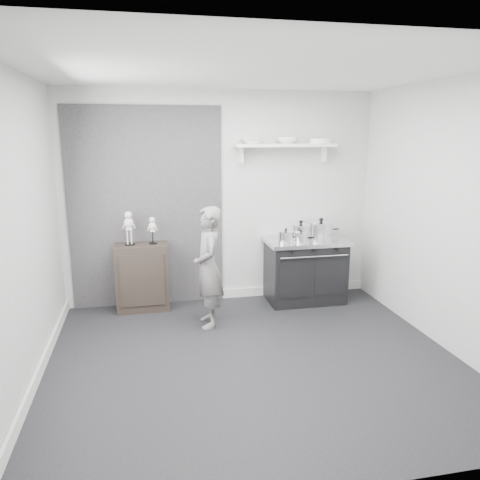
# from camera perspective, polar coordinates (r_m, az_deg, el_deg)

# --- Properties ---
(ground) EXTENTS (4.00, 4.00, 0.00)m
(ground) POSITION_cam_1_polar(r_m,az_deg,el_deg) (4.75, 1.58, -14.33)
(ground) COLOR black
(ground) RESTS_ON ground
(room_shell) EXTENTS (4.02, 3.62, 2.71)m
(room_shell) POSITION_cam_1_polar(r_m,az_deg,el_deg) (4.38, 0.12, 5.91)
(room_shell) COLOR silver
(room_shell) RESTS_ON ground
(wall_shelf) EXTENTS (1.30, 0.26, 0.24)m
(wall_shelf) POSITION_cam_1_polar(r_m,az_deg,el_deg) (6.05, 5.51, 11.33)
(wall_shelf) COLOR white
(wall_shelf) RESTS_ON room_shell
(stove) EXTENTS (1.03, 0.65, 0.83)m
(stove) POSITION_cam_1_polar(r_m,az_deg,el_deg) (6.19, 7.94, -3.65)
(stove) COLOR black
(stove) RESTS_ON ground
(side_cabinet) EXTENTS (0.64, 0.38, 0.84)m
(side_cabinet) POSITION_cam_1_polar(r_m,az_deg,el_deg) (5.98, -11.83, -4.41)
(side_cabinet) COLOR black
(side_cabinet) RESTS_ON ground
(child) EXTENTS (0.33, 0.50, 1.38)m
(child) POSITION_cam_1_polar(r_m,az_deg,el_deg) (5.29, -3.88, -3.34)
(child) COLOR slate
(child) RESTS_ON ground
(pot_front_left) EXTENTS (0.29, 0.20, 0.18)m
(pot_front_left) POSITION_cam_1_polar(r_m,az_deg,el_deg) (5.88, 5.60, 0.41)
(pot_front_left) COLOR white
(pot_front_left) RESTS_ON stove
(pot_back_left) EXTENTS (0.38, 0.29, 0.23)m
(pot_back_left) POSITION_cam_1_polar(r_m,az_deg,el_deg) (6.20, 7.42, 1.17)
(pot_back_left) COLOR white
(pot_back_left) RESTS_ON stove
(pot_back_right) EXTENTS (0.41, 0.33, 0.25)m
(pot_back_right) POSITION_cam_1_polar(r_m,az_deg,el_deg) (6.27, 9.82, 1.32)
(pot_back_right) COLOR white
(pot_back_right) RESTS_ON stove
(pot_front_center) EXTENTS (0.26, 0.17, 0.16)m
(pot_front_center) POSITION_cam_1_polar(r_m,az_deg,el_deg) (5.89, 7.46, 0.31)
(pot_front_center) COLOR white
(pot_front_center) RESTS_ON stove
(skeleton_full) EXTENTS (0.13, 0.09, 0.48)m
(skeleton_full) POSITION_cam_1_polar(r_m,az_deg,el_deg) (5.82, -13.41, 1.72)
(skeleton_full) COLOR beige
(skeleton_full) RESTS_ON side_cabinet
(skeleton_torso) EXTENTS (0.11, 0.07, 0.38)m
(skeleton_torso) POSITION_cam_1_polar(r_m,az_deg,el_deg) (5.83, -10.63, 1.39)
(skeleton_torso) COLOR beige
(skeleton_torso) RESTS_ON side_cabinet
(bowl_large) EXTENTS (0.28, 0.28, 0.07)m
(bowl_large) POSITION_cam_1_polar(r_m,az_deg,el_deg) (5.93, 1.50, 11.98)
(bowl_large) COLOR white
(bowl_large) RESTS_ON wall_shelf
(bowl_small) EXTENTS (0.26, 0.26, 0.08)m
(bowl_small) POSITION_cam_1_polar(r_m,az_deg,el_deg) (6.05, 5.79, 12.00)
(bowl_small) COLOR white
(bowl_small) RESTS_ON wall_shelf
(plate_stack) EXTENTS (0.29, 0.29, 0.06)m
(plate_stack) POSITION_cam_1_polar(r_m,az_deg,el_deg) (6.19, 9.75, 11.81)
(plate_stack) COLOR white
(plate_stack) RESTS_ON wall_shelf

